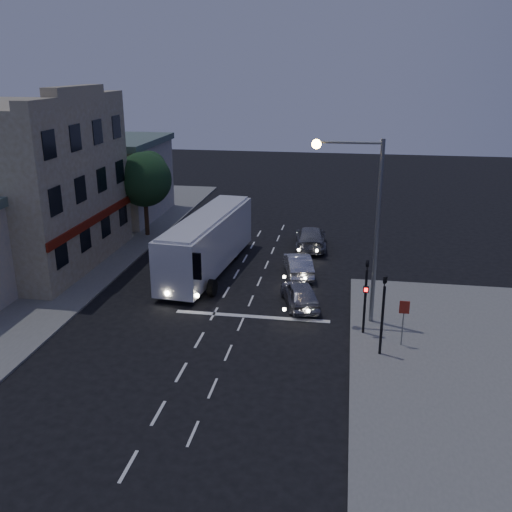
% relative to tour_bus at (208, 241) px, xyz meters
% --- Properties ---
extents(ground, '(120.00, 120.00, 0.00)m').
position_rel_tour_bus_xyz_m(ground, '(1.86, -8.40, -1.93)').
color(ground, black).
extents(sidewalk_near, '(12.00, 24.00, 0.12)m').
position_rel_tour_bus_xyz_m(sidewalk_near, '(14.86, -12.40, -1.87)').
color(sidewalk_near, slate).
rests_on(sidewalk_near, ground).
extents(sidewalk_far, '(12.00, 50.00, 0.12)m').
position_rel_tour_bus_xyz_m(sidewalk_far, '(-11.14, -0.40, -1.87)').
color(sidewalk_far, slate).
rests_on(sidewalk_far, ground).
extents(road_markings, '(8.00, 30.55, 0.01)m').
position_rel_tour_bus_xyz_m(road_markings, '(3.15, -5.09, -1.93)').
color(road_markings, silver).
rests_on(road_markings, ground).
extents(tour_bus, '(3.51, 11.83, 3.57)m').
position_rel_tour_bus_xyz_m(tour_bus, '(0.00, 0.00, 0.00)').
color(tour_bus, silver).
rests_on(tour_bus, ground).
extents(car_suv, '(2.67, 4.28, 1.36)m').
position_rel_tour_bus_xyz_m(car_suv, '(6.16, -4.60, -1.25)').
color(car_suv, gray).
rests_on(car_suv, ground).
extents(car_sedan_a, '(2.32, 4.30, 1.35)m').
position_rel_tour_bus_xyz_m(car_sedan_a, '(5.63, 0.05, -1.26)').
color(car_sedan_a, '#BABABE').
rests_on(car_sedan_a, ground).
extents(car_sedan_b, '(2.47, 5.25, 1.48)m').
position_rel_tour_bus_xyz_m(car_sedan_b, '(5.99, 5.71, -1.19)').
color(car_sedan_b, gray).
rests_on(car_sedan_b, ground).
extents(traffic_signal_main, '(0.25, 0.35, 4.10)m').
position_rel_tour_bus_xyz_m(traffic_signal_main, '(9.46, -7.62, 0.49)').
color(traffic_signal_main, black).
rests_on(traffic_signal_main, sidewalk_near).
extents(traffic_signal_side, '(0.18, 0.15, 4.10)m').
position_rel_tour_bus_xyz_m(traffic_signal_side, '(10.16, -9.60, 0.49)').
color(traffic_signal_side, black).
rests_on(traffic_signal_side, sidewalk_near).
extents(regulatory_sign, '(0.45, 0.12, 2.20)m').
position_rel_tour_bus_xyz_m(regulatory_sign, '(11.16, -8.64, -0.34)').
color(regulatory_sign, slate).
rests_on(regulatory_sign, sidewalk_near).
extents(streetlight, '(3.32, 0.44, 9.00)m').
position_rel_tour_bus_xyz_m(streetlight, '(9.21, -6.20, 3.80)').
color(streetlight, slate).
rests_on(streetlight, sidewalk_near).
extents(main_building, '(10.12, 12.00, 11.00)m').
position_rel_tour_bus_xyz_m(main_building, '(-12.09, -0.40, 3.23)').
color(main_building, '#8C7C56').
rests_on(main_building, sidewalk_far).
extents(low_building_north, '(9.40, 9.40, 6.50)m').
position_rel_tour_bus_xyz_m(low_building_north, '(-11.64, 11.60, 1.46)').
color(low_building_north, '#9D9D98').
rests_on(low_building_north, sidewalk_far).
extents(street_tree, '(4.00, 4.00, 6.20)m').
position_rel_tour_bus_xyz_m(street_tree, '(-6.34, 6.62, 2.57)').
color(street_tree, black).
rests_on(street_tree, sidewalk_far).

